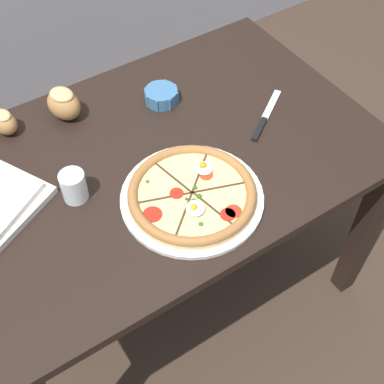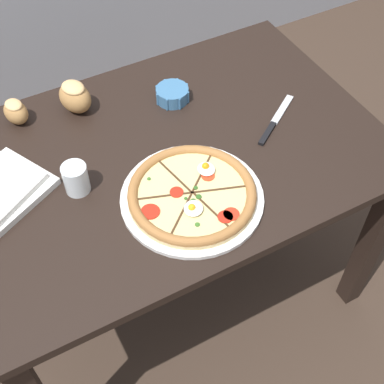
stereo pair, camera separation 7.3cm
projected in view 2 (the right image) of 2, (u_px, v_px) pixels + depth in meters
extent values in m
plane|color=#3D2D23|center=(173.00, 283.00, 2.04)|extent=(12.00, 12.00, 0.00)
cube|color=black|center=(165.00, 155.00, 1.49)|extent=(1.21, 0.81, 0.03)
cube|color=black|center=(371.00, 242.00, 1.74)|extent=(0.06, 0.06, 0.69)
cube|color=black|center=(254.00, 113.00, 2.14)|extent=(0.06, 0.06, 0.69)
cylinder|color=white|center=(192.00, 198.00, 1.37)|extent=(0.37, 0.37, 0.01)
cylinder|color=#E5C684|center=(192.00, 195.00, 1.36)|extent=(0.33, 0.33, 0.01)
cylinder|color=#E0CC84|center=(192.00, 193.00, 1.35)|extent=(0.29, 0.29, 0.00)
torus|color=#A36B38|center=(192.00, 193.00, 1.35)|extent=(0.33, 0.33, 0.03)
cube|color=#472D19|center=(202.00, 173.00, 1.39)|extent=(0.11, 0.10, 0.00)
cube|color=#472D19|center=(175.00, 176.00, 1.39)|extent=(0.03, 0.14, 0.00)
cube|color=#472D19|center=(164.00, 196.00, 1.34)|extent=(0.14, 0.05, 0.00)
cube|color=#472D19|center=(182.00, 214.00, 1.31)|extent=(0.11, 0.10, 0.00)
cube|color=#472D19|center=(210.00, 210.00, 1.32)|extent=(0.03, 0.14, 0.00)
cube|color=#472D19|center=(220.00, 189.00, 1.36)|extent=(0.14, 0.05, 0.00)
cylinder|color=red|center=(225.00, 217.00, 1.30)|extent=(0.04, 0.04, 0.00)
cylinder|color=red|center=(208.00, 176.00, 1.39)|extent=(0.04, 0.04, 0.00)
cylinder|color=red|center=(150.00, 212.00, 1.31)|extent=(0.05, 0.05, 0.00)
cylinder|color=red|center=(177.00, 192.00, 1.35)|extent=(0.04, 0.04, 0.00)
cylinder|color=red|center=(231.00, 214.00, 1.31)|extent=(0.04, 0.04, 0.00)
ellipsoid|color=white|center=(206.00, 169.00, 1.39)|extent=(0.05, 0.06, 0.01)
sphere|color=orange|center=(206.00, 166.00, 1.39)|extent=(0.02, 0.02, 0.02)
ellipsoid|color=white|center=(193.00, 208.00, 1.31)|extent=(0.07, 0.07, 0.01)
sphere|color=#F4AD1E|center=(192.00, 207.00, 1.30)|extent=(0.02, 0.02, 0.02)
cylinder|color=#2D5B1E|center=(193.00, 201.00, 1.33)|extent=(0.02, 0.02, 0.00)
cylinder|color=#2D5B1E|center=(199.00, 197.00, 1.34)|extent=(0.01, 0.01, 0.00)
cylinder|color=#386B23|center=(197.00, 224.00, 1.29)|extent=(0.01, 0.01, 0.00)
cylinder|color=#386B23|center=(149.00, 179.00, 1.38)|extent=(0.01, 0.01, 0.00)
cylinder|color=#2D5B1E|center=(186.00, 198.00, 1.34)|extent=(0.01, 0.01, 0.00)
cylinder|color=#2D5B1E|center=(195.00, 188.00, 1.36)|extent=(0.01, 0.01, 0.00)
cylinder|color=#386B23|center=(191.00, 214.00, 1.31)|extent=(0.01, 0.01, 0.00)
cylinder|color=teal|center=(172.00, 94.00, 1.60)|extent=(0.10, 0.10, 0.04)
cylinder|color=#AD1423|center=(172.00, 93.00, 1.60)|extent=(0.08, 0.08, 0.02)
cylinder|color=teal|center=(187.00, 89.00, 1.62)|extent=(0.01, 0.01, 0.04)
cylinder|color=teal|center=(177.00, 84.00, 1.63)|extent=(0.01, 0.01, 0.04)
cylinder|color=teal|center=(165.00, 85.00, 1.63)|extent=(0.01, 0.01, 0.04)
cylinder|color=teal|center=(157.00, 91.00, 1.61)|extent=(0.01, 0.01, 0.04)
cylinder|color=teal|center=(158.00, 99.00, 1.59)|extent=(0.01, 0.01, 0.04)
cylinder|color=teal|center=(167.00, 105.00, 1.57)|extent=(0.01, 0.01, 0.04)
cylinder|color=teal|center=(180.00, 104.00, 1.58)|extent=(0.01, 0.01, 0.04)
cylinder|color=teal|center=(188.00, 97.00, 1.59)|extent=(0.01, 0.01, 0.04)
cube|color=silver|center=(0.00, 193.00, 1.37)|extent=(0.30, 0.29, 0.02)
ellipsoid|color=#B27F47|center=(75.00, 98.00, 1.56)|extent=(0.11, 0.13, 0.09)
ellipsoid|color=#EAB775|center=(73.00, 88.00, 1.53)|extent=(0.08, 0.09, 0.03)
ellipsoid|color=#B27F47|center=(16.00, 112.00, 1.53)|extent=(0.08, 0.10, 0.07)
ellipsoid|color=#EAB775|center=(13.00, 105.00, 1.51)|extent=(0.06, 0.07, 0.02)
cube|color=silver|center=(282.00, 110.00, 1.59)|extent=(0.12, 0.09, 0.01)
cube|color=black|center=(267.00, 133.00, 1.52)|extent=(0.09, 0.07, 0.01)
cylinder|color=white|center=(76.00, 179.00, 1.36)|extent=(0.07, 0.07, 0.08)
cylinder|color=silver|center=(77.00, 183.00, 1.37)|extent=(0.06, 0.06, 0.05)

